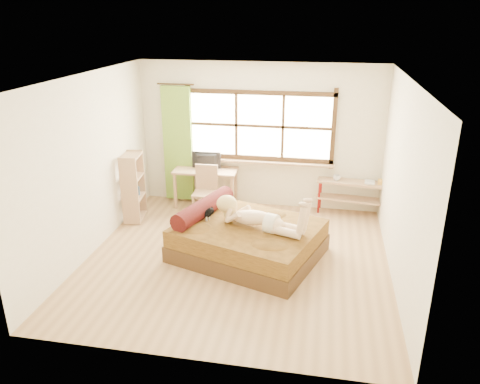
% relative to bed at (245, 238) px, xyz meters
% --- Properties ---
extents(floor, '(4.50, 4.50, 0.00)m').
position_rel_bed_xyz_m(floor, '(-0.10, -0.17, -0.28)').
color(floor, '#9E754C').
rests_on(floor, ground).
extents(ceiling, '(4.50, 4.50, 0.00)m').
position_rel_bed_xyz_m(ceiling, '(-0.10, -0.17, 2.42)').
color(ceiling, white).
rests_on(ceiling, wall_back).
extents(wall_back, '(4.50, 0.00, 4.50)m').
position_rel_bed_xyz_m(wall_back, '(-0.10, 2.08, 1.07)').
color(wall_back, silver).
rests_on(wall_back, floor).
extents(wall_front, '(4.50, 0.00, 4.50)m').
position_rel_bed_xyz_m(wall_front, '(-0.10, -2.42, 1.07)').
color(wall_front, silver).
rests_on(wall_front, floor).
extents(wall_left, '(0.00, 4.50, 4.50)m').
position_rel_bed_xyz_m(wall_left, '(-2.35, -0.17, 1.07)').
color(wall_left, silver).
rests_on(wall_left, floor).
extents(wall_right, '(0.00, 4.50, 4.50)m').
position_rel_bed_xyz_m(wall_right, '(2.15, -0.17, 1.07)').
color(wall_right, silver).
rests_on(wall_right, floor).
extents(window, '(2.80, 0.16, 1.46)m').
position_rel_bed_xyz_m(window, '(-0.10, 2.05, 1.23)').
color(window, '#FFEDBF').
rests_on(window, wall_back).
extents(curtain, '(0.55, 0.10, 2.20)m').
position_rel_bed_xyz_m(curtain, '(-1.65, 1.96, 0.87)').
color(curtain, olive).
rests_on(curtain, wall_back).
extents(bed, '(2.45, 2.19, 0.78)m').
position_rel_bed_xyz_m(bed, '(0.00, 0.00, 0.00)').
color(bed, '#372310').
rests_on(bed, floor).
extents(woman, '(1.48, 0.84, 0.61)m').
position_rel_bed_xyz_m(woman, '(0.20, -0.07, 0.54)').
color(woman, beige).
rests_on(woman, bed).
extents(kitten, '(0.33, 0.21, 0.24)m').
position_rel_bed_xyz_m(kitten, '(-0.67, 0.08, 0.36)').
color(kitten, black).
rests_on(kitten, bed).
extents(desk, '(1.20, 0.59, 0.74)m').
position_rel_bed_xyz_m(desk, '(-1.08, 1.78, 0.36)').
color(desk, '#A47E59').
rests_on(desk, floor).
extents(monitor, '(0.55, 0.09, 0.32)m').
position_rel_bed_xyz_m(monitor, '(-1.08, 1.83, 0.62)').
color(monitor, black).
rests_on(monitor, desk).
extents(chair, '(0.43, 0.43, 0.93)m').
position_rel_bed_xyz_m(chair, '(-0.98, 1.42, 0.24)').
color(chair, '#A47E59').
rests_on(chair, floor).
extents(pipe_shelf, '(1.31, 0.46, 0.72)m').
position_rel_bed_xyz_m(pipe_shelf, '(1.67, 1.90, 0.19)').
color(pipe_shelf, '#A47E59').
rests_on(pipe_shelf, floor).
extents(cup, '(0.14, 0.14, 0.10)m').
position_rel_bed_xyz_m(cup, '(1.36, 1.90, 0.41)').
color(cup, gray).
rests_on(cup, pipe_shelf).
extents(book, '(0.20, 0.26, 0.02)m').
position_rel_bed_xyz_m(book, '(1.86, 1.90, 0.37)').
color(book, gray).
rests_on(book, pipe_shelf).
extents(bookshelf, '(0.36, 0.56, 1.22)m').
position_rel_bed_xyz_m(bookshelf, '(-2.18, 0.96, 0.34)').
color(bookshelf, '#A47E59').
rests_on(bookshelf, floor).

